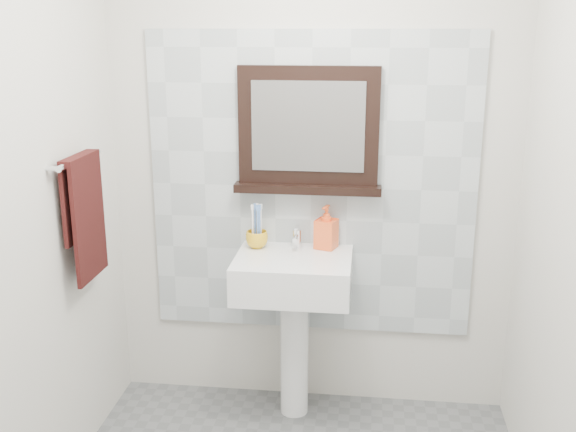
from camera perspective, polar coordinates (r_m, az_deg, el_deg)
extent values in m
cube|color=silver|center=(3.31, 2.02, 4.23)|extent=(2.00, 0.01, 2.50)
cube|color=silver|center=(1.25, -7.19, -16.33)|extent=(2.00, 0.01, 2.50)
cube|color=silver|center=(2.57, -23.16, -0.48)|extent=(0.01, 2.20, 2.50)
cube|color=#B2BCC1|center=(3.32, 1.98, 2.49)|extent=(1.60, 0.02, 1.50)
cylinder|color=white|center=(3.45, 0.54, -11.35)|extent=(0.14, 0.14, 0.68)
cube|color=white|center=(3.22, 0.44, -5.01)|extent=(0.55, 0.44, 0.18)
cylinder|color=silver|center=(3.17, 0.41, -3.87)|extent=(0.32, 0.32, 0.02)
cylinder|color=#4C4C4F|center=(3.17, 0.41, -3.69)|extent=(0.04, 0.04, 0.00)
cylinder|color=silver|center=(3.31, 0.74, -1.91)|extent=(0.04, 0.04, 0.09)
cylinder|color=silver|center=(3.26, 0.66, -1.82)|extent=(0.02, 0.10, 0.02)
cube|color=silver|center=(3.31, 0.78, -1.01)|extent=(0.02, 0.07, 0.01)
imported|color=gold|center=(3.31, -2.65, -1.99)|extent=(0.11, 0.11, 0.09)
cylinder|color=white|center=(3.28, -3.01, -1.00)|extent=(0.01, 0.01, 0.19)
cube|color=white|center=(3.26, -3.03, 0.74)|extent=(0.01, 0.01, 0.03)
cylinder|color=#5A86CD|center=(3.28, -2.41, -1.01)|extent=(0.01, 0.01, 0.19)
cube|color=#5A86CD|center=(3.25, -2.44, 0.73)|extent=(0.01, 0.01, 0.03)
cylinder|color=white|center=(3.31, -2.62, -0.87)|extent=(0.01, 0.01, 0.19)
cube|color=white|center=(3.28, -2.64, 0.86)|extent=(0.01, 0.01, 0.03)
cylinder|color=#5A86CD|center=(3.30, -2.80, -0.89)|extent=(0.01, 0.01, 0.19)
cube|color=#5A86CD|center=(3.28, -2.83, 0.83)|extent=(0.01, 0.01, 0.03)
cylinder|color=white|center=(3.30, -2.30, -0.93)|extent=(0.01, 0.01, 0.19)
cube|color=white|center=(3.27, -2.32, 0.80)|extent=(0.01, 0.01, 0.03)
cylinder|color=#5A86CD|center=(3.27, -2.58, -1.04)|extent=(0.01, 0.01, 0.19)
cube|color=#5A86CD|center=(3.25, -2.60, 0.70)|extent=(0.01, 0.01, 0.03)
imported|color=#FF321E|center=(3.29, 3.27, -0.93)|extent=(0.12, 0.12, 0.22)
cube|color=black|center=(3.24, 1.75, 7.65)|extent=(0.67, 0.06, 0.56)
cube|color=#99999E|center=(3.21, 1.69, 7.57)|extent=(0.54, 0.01, 0.43)
cube|color=black|center=(3.27, 1.66, 2.35)|extent=(0.71, 0.11, 0.04)
cylinder|color=silver|center=(3.00, -17.26, 4.57)|extent=(0.03, 0.40, 0.03)
cylinder|color=silver|center=(2.85, -19.34, 3.80)|extent=(0.05, 0.02, 0.02)
cylinder|color=silver|center=(3.18, -16.38, 5.25)|extent=(0.05, 0.02, 0.02)
cube|color=black|center=(3.05, -16.50, -0.40)|extent=(0.02, 0.30, 0.52)
cube|color=black|center=(3.05, -17.32, 1.25)|extent=(0.02, 0.30, 0.34)
cube|color=black|center=(3.00, -17.26, 4.66)|extent=(0.06, 0.30, 0.03)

